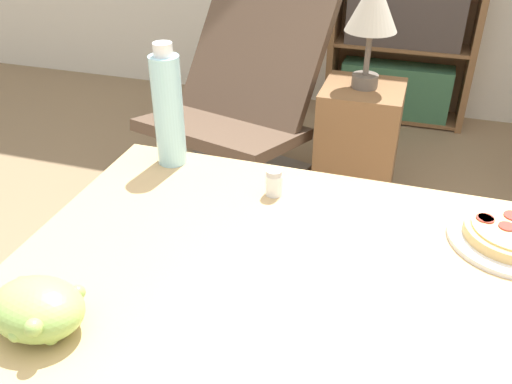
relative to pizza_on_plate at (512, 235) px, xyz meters
The scene contains 9 objects.
dining_table 0.32m from the pizza_on_plate, 124.80° to the right, with size 1.38×0.80×0.76m.
pizza_on_plate is the anchor object (origin of this frame).
grape_bunch 0.83m from the pizza_on_plate, 147.15° to the right, with size 0.15×0.12×0.08m.
drink_bottle 0.75m from the pizza_on_plate, behind, with size 0.07×0.07×0.28m.
salt_shaker 0.47m from the pizza_on_plate, behind, with size 0.04×0.04×0.06m.
lounge_chair_near 1.63m from the pizza_on_plate, 128.69° to the left, with size 0.77×0.89×0.88m.
bookshelf 2.30m from the pizza_on_plate, 98.46° to the left, with size 0.81×0.25×1.31m.
side_table 1.46m from the pizza_on_plate, 108.23° to the left, with size 0.34×0.34×0.54m.
table_lamp 1.37m from the pizza_on_plate, 108.23° to the left, with size 0.21×0.21×0.45m.
Camera 1 is at (-0.12, -0.71, 1.37)m, focal length 38.00 mm.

